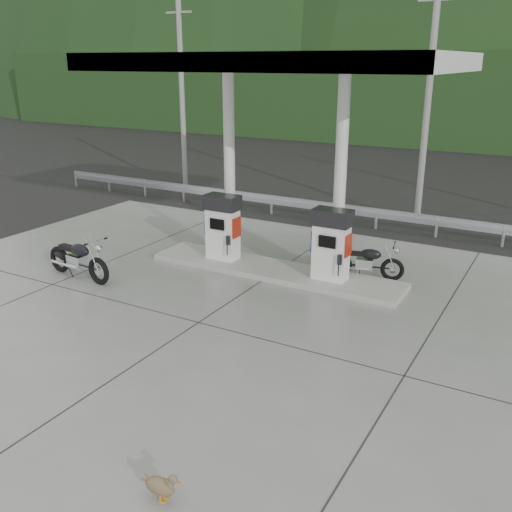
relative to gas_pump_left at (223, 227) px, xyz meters
The scene contains 16 objects.
ground 3.16m from the gas_pump_left, 57.38° to the right, with size 160.00×160.00×0.00m, color black.
forecourt_apron 3.15m from the gas_pump_left, 57.38° to the right, with size 18.00×14.00×0.02m, color slate.
pump_island 1.87m from the gas_pump_left, ahead, with size 7.00×1.40×0.15m, color gray.
gas_pump_left is the anchor object (origin of this frame).
gas_pump_right 3.20m from the gas_pump_left, ahead, with size 0.95×0.55×1.80m, color white, non-canonical shape.
canopy_column_left 1.65m from the gas_pump_left, 90.00° to the left, with size 0.30×0.30×5.00m, color white.
canopy_column_right 3.60m from the gas_pump_left, ahead, with size 0.30×0.30×5.00m, color white.
canopy_roof 4.59m from the gas_pump_left, ahead, with size 8.50×5.00×0.40m, color white.
guardrail 5.74m from the gas_pump_left, 73.78° to the left, with size 26.00×0.16×1.42m, color #AEAFB6, non-canonical shape.
road 9.20m from the gas_pump_left, 79.92° to the left, with size 60.00×7.00×0.01m, color black.
utility_pole_a 9.93m from the gas_pump_left, 132.44° to the left, with size 0.22×0.22×8.00m, color gray.
utility_pole_b 8.40m from the gas_pump_left, 62.78° to the left, with size 0.22×0.22×8.00m, color gray.
tree_band 27.61m from the gas_pump_left, 86.67° to the left, with size 80.00×6.00×6.00m, color black.
motorcycle_left 3.90m from the gas_pump_left, 133.69° to the right, with size 2.14×0.67×1.01m, color black, non-canonical shape.
motorcycle_right 4.00m from the gas_pump_left, 12.91° to the left, with size 1.80×0.57×0.85m, color black, non-canonical shape.
duck 9.13m from the gas_pump_left, 62.56° to the right, with size 0.54×0.15×0.39m, color brown, non-canonical shape.
Camera 1 is at (6.60, -10.15, 5.40)m, focal length 40.00 mm.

